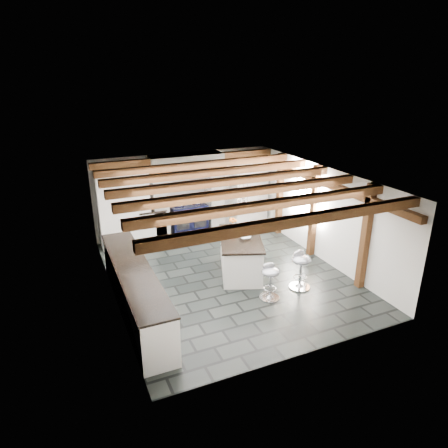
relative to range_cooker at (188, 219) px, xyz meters
name	(u,v)px	position (x,y,z in m)	size (l,w,h in m)	color
ground	(227,275)	(0.00, -2.68, -0.47)	(6.00, 6.00, 0.00)	black
room_shell	(181,216)	(-0.61, -1.26, 0.60)	(6.00, 6.03, 6.00)	silver
range_cooker	(188,219)	(0.00, 0.00, 0.00)	(1.00, 0.63, 0.99)	black
kitchen_island	(240,254)	(0.36, -2.62, -0.03)	(1.47, 1.95, 1.15)	white
bar_stool_near	(301,265)	(1.20, -3.80, 0.06)	(0.46, 0.46, 0.85)	silver
bar_stool_far	(270,277)	(0.39, -3.92, 0.01)	(0.42, 0.42, 0.77)	silver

